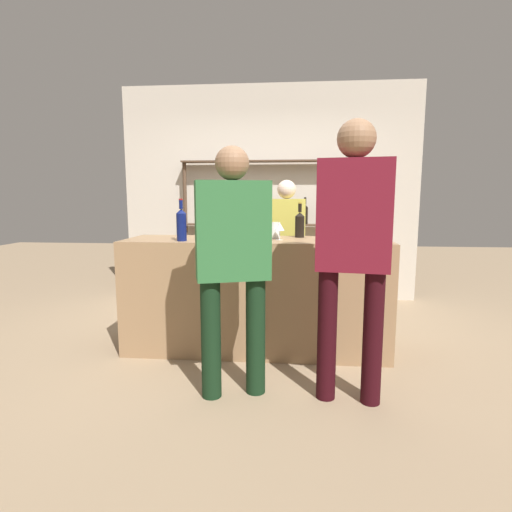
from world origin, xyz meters
TOP-DOWN VIEW (x-y plane):
  - ground_plane at (0.00, 0.00)m, footprint 16.00×16.00m
  - bar_counter at (0.00, 0.00)m, footprint 2.28×0.66m
  - back_wall at (0.00, 1.93)m, footprint 3.88×0.12m
  - back_shelf at (-0.00, 1.75)m, footprint 2.25×0.18m
  - counter_bottle_0 at (0.00, 0.16)m, footprint 0.09×0.09m
  - counter_bottle_1 at (-0.60, -0.20)m, footprint 0.08×0.08m
  - counter_bottle_2 at (0.38, 0.19)m, footprint 0.09×0.09m
  - counter_bottle_3 at (0.85, -0.20)m, footprint 0.08×0.08m
  - counter_bottle_4 at (-0.07, -0.03)m, footprint 0.09×0.09m
  - wine_glass at (0.21, -0.05)m, footprint 0.08×0.08m
  - ice_bucket at (-0.27, -0.06)m, footprint 0.23×0.23m
  - cork_jar at (0.15, 0.07)m, footprint 0.11×0.11m
  - server_behind_counter at (0.25, 0.93)m, footprint 0.42×0.26m
  - customer_center at (-0.08, -0.87)m, footprint 0.52×0.34m
  - customer_right at (0.70, -0.88)m, footprint 0.48×0.26m

SIDE VIEW (x-z plane):
  - ground_plane at x=0.00m, z-range 0.00..0.00m
  - bar_counter at x=0.00m, z-range 0.00..0.99m
  - server_behind_counter at x=0.25m, z-range 0.14..1.68m
  - customer_center at x=-0.08m, z-range 0.14..1.82m
  - cork_jar at x=0.15m, z-range 0.99..1.14m
  - customer_right at x=0.70m, z-range 0.17..2.00m
  - ice_bucket at x=-0.27m, z-range 0.99..1.19m
  - wine_glass at x=0.21m, z-range 1.03..1.18m
  - counter_bottle_3 at x=0.85m, z-range 0.96..1.26m
  - counter_bottle_2 at x=0.38m, z-range 0.96..1.28m
  - counter_bottle_0 at x=0.00m, z-range 0.95..1.29m
  - counter_bottle_4 at x=-0.07m, z-range 0.96..1.29m
  - counter_bottle_1 at x=-0.60m, z-range 0.96..1.31m
  - back_shelf at x=0.00m, z-range 0.30..2.12m
  - back_wall at x=0.00m, z-range 0.00..2.80m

